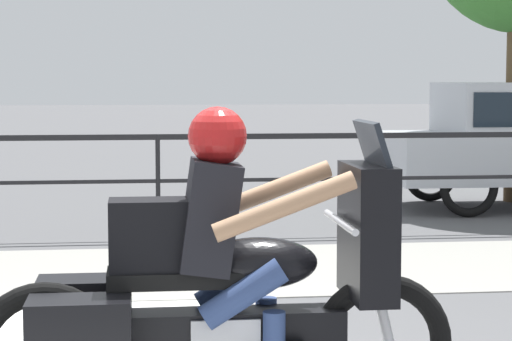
% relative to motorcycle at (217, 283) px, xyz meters
% --- Properties ---
extents(sidewalk_band, '(44.00, 2.40, 0.01)m').
position_rel_motorcycle_xyz_m(sidewalk_band, '(-0.16, 3.94, -0.70)').
color(sidewalk_band, '#99968E').
rests_on(sidewalk_band, ground).
extents(fence_railing, '(36.00, 0.05, 1.12)m').
position_rel_motorcycle_xyz_m(fence_railing, '(-0.16, 5.84, 0.18)').
color(fence_railing, black).
rests_on(fence_railing, ground).
extents(motorcycle, '(2.41, 0.76, 1.58)m').
position_rel_motorcycle_xyz_m(motorcycle, '(0.00, 0.00, 0.00)').
color(motorcycle, black).
rests_on(motorcycle, ground).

